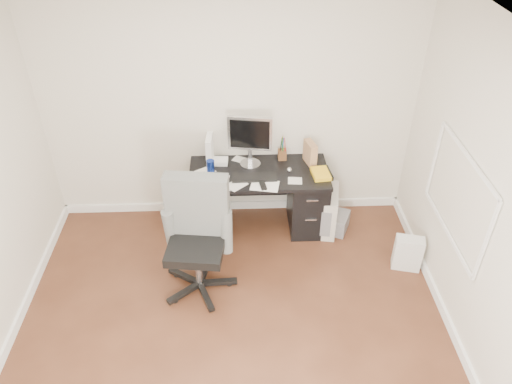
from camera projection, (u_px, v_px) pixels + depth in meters
ground at (233, 344)px, 4.46m from camera, size 4.00×4.00×0.00m
room_shell at (231, 193)px, 3.51m from camera, size 4.02×4.02×2.71m
desk at (259, 198)px, 5.57m from camera, size 1.50×0.70×0.75m
loose_papers at (240, 175)px, 5.31m from camera, size 1.10×0.60×0.00m
lcd_monitor at (250, 141)px, 5.30m from camera, size 0.51×0.34×0.60m
keyboard at (254, 177)px, 5.25m from camera, size 0.48×0.17×0.03m
computer_mouse at (289, 170)px, 5.34m from camera, size 0.07×0.07×0.06m
travel_mug at (211, 168)px, 5.25m from camera, size 0.09×0.09×0.19m
white_binder at (210, 149)px, 5.44m from camera, size 0.14×0.27×0.31m
magazine_file at (310, 153)px, 5.43m from camera, size 0.16×0.24×0.25m
pen_cup at (282, 148)px, 5.49m from camera, size 0.12×0.12×0.27m
yellow_book at (321, 174)px, 5.29m from camera, size 0.22×0.26×0.04m
paper_remote at (265, 185)px, 5.14m from camera, size 0.33×0.28×0.02m
office_chair at (196, 241)px, 4.67m from camera, size 0.76×0.76×1.21m
pc_tower at (326, 210)px, 5.63m from camera, size 0.31×0.53×0.50m
shopping_bag at (408, 253)px, 5.14m from camera, size 0.33×0.27×0.39m
wicker_basket at (187, 208)px, 5.75m from camera, size 0.47×0.47×0.39m
desk_printer at (332, 221)px, 5.70m from camera, size 0.45×0.42×0.21m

